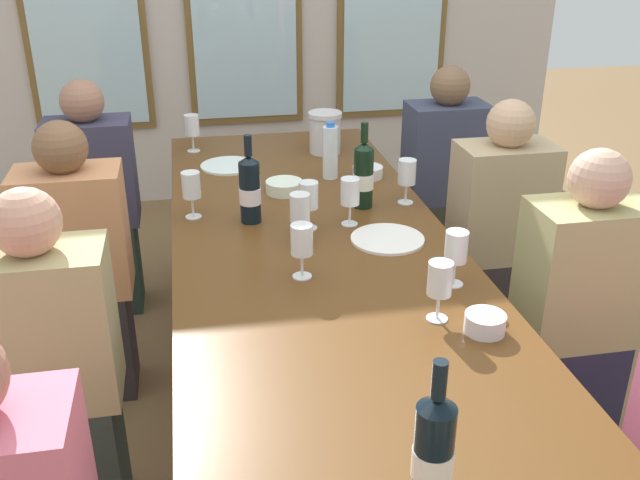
% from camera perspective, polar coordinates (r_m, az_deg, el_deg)
% --- Properties ---
extents(ground_plane, '(12.00, 12.00, 0.00)m').
position_cam_1_polar(ground_plane, '(2.82, -0.38, -13.91)').
color(ground_plane, brown).
extents(dining_table, '(0.96, 2.65, 0.74)m').
position_cam_1_polar(dining_table, '(2.45, -0.43, -1.49)').
color(dining_table, '#593516').
rests_on(dining_table, ground).
extents(white_plate_0, '(0.25, 0.25, 0.01)m').
position_cam_1_polar(white_plate_0, '(2.44, 5.42, 0.08)').
color(white_plate_0, white).
rests_on(white_plate_0, dining_table).
extents(white_plate_1, '(0.25, 0.25, 0.01)m').
position_cam_1_polar(white_plate_1, '(3.18, -7.33, 5.93)').
color(white_plate_1, white).
rests_on(white_plate_1, dining_table).
extents(metal_pitcher, '(0.16, 0.16, 0.19)m').
position_cam_1_polar(metal_pitcher, '(3.32, 0.41, 8.63)').
color(metal_pitcher, silver).
rests_on(metal_pitcher, dining_table).
extents(wine_bottle_0, '(0.08, 0.08, 0.33)m').
position_cam_1_polar(wine_bottle_0, '(2.68, 3.49, 5.23)').
color(wine_bottle_0, black).
rests_on(wine_bottle_0, dining_table).
extents(wine_bottle_1, '(0.08, 0.08, 0.32)m').
position_cam_1_polar(wine_bottle_1, '(2.55, -5.63, 4.08)').
color(wine_bottle_1, black).
rests_on(wine_bottle_1, dining_table).
extents(wine_bottle_2, '(0.08, 0.08, 0.32)m').
position_cam_1_polar(wine_bottle_2, '(1.37, 9.07, -16.41)').
color(wine_bottle_2, black).
rests_on(wine_bottle_2, dining_table).
extents(tasting_bowl_0, '(0.13, 0.13, 0.05)m').
position_cam_1_polar(tasting_bowl_0, '(3.02, 3.84, 5.47)').
color(tasting_bowl_0, white).
rests_on(tasting_bowl_0, dining_table).
extents(tasting_bowl_1, '(0.11, 0.11, 0.05)m').
position_cam_1_polar(tasting_bowl_1, '(1.96, 13.06, -6.49)').
color(tasting_bowl_1, white).
rests_on(tasting_bowl_1, dining_table).
extents(tasting_bowl_2, '(0.15, 0.15, 0.05)m').
position_cam_1_polar(tasting_bowl_2, '(2.85, -2.87, 4.28)').
color(tasting_bowl_2, white).
rests_on(tasting_bowl_2, dining_table).
extents(water_bottle, '(0.06, 0.06, 0.24)m').
position_cam_1_polar(water_bottle, '(2.98, 0.83, 7.07)').
color(water_bottle, white).
rests_on(water_bottle, dining_table).
extents(wine_glass_0, '(0.07, 0.07, 0.17)m').
position_cam_1_polar(wine_glass_0, '(2.37, -1.62, 2.51)').
color(wine_glass_0, white).
rests_on(wine_glass_0, dining_table).
extents(wine_glass_1, '(0.07, 0.07, 0.17)m').
position_cam_1_polar(wine_glass_1, '(2.51, 2.42, 3.81)').
color(wine_glass_1, white).
rests_on(wine_glass_1, dining_table).
extents(wine_glass_2, '(0.07, 0.07, 0.17)m').
position_cam_1_polar(wine_glass_2, '(2.48, -0.85, 3.51)').
color(wine_glass_2, white).
rests_on(wine_glass_2, dining_table).
extents(wine_glass_3, '(0.07, 0.07, 0.17)m').
position_cam_1_polar(wine_glass_3, '(2.13, 10.84, -0.75)').
color(wine_glass_3, white).
rests_on(wine_glass_3, dining_table).
extents(wine_glass_4, '(0.07, 0.07, 0.17)m').
position_cam_1_polar(wine_glass_4, '(2.14, -1.47, -0.08)').
color(wine_glass_4, white).
rests_on(wine_glass_4, dining_table).
extents(wine_glass_5, '(0.07, 0.07, 0.17)m').
position_cam_1_polar(wine_glass_5, '(1.94, 9.57, -3.31)').
color(wine_glass_5, white).
rests_on(wine_glass_5, dining_table).
extents(wine_glass_6, '(0.07, 0.07, 0.17)m').
position_cam_1_polar(wine_glass_6, '(3.38, -10.22, 8.91)').
color(wine_glass_6, white).
rests_on(wine_glass_6, dining_table).
extents(wine_glass_7, '(0.07, 0.07, 0.17)m').
position_cam_1_polar(wine_glass_7, '(2.73, 6.97, 5.25)').
color(wine_glass_7, white).
rests_on(wine_glass_7, dining_table).
extents(wine_glass_8, '(0.07, 0.07, 0.17)m').
position_cam_1_polar(wine_glass_8, '(2.62, -10.27, 4.19)').
color(wine_glass_8, white).
rests_on(wine_glass_8, dining_table).
extents(seated_person_2, '(0.38, 0.24, 1.11)m').
position_cam_1_polar(seated_person_2, '(3.45, -17.44, 2.61)').
color(seated_person_2, '#25362E').
rests_on(seated_person_2, ground).
extents(seated_person_3, '(0.38, 0.24, 1.11)m').
position_cam_1_polar(seated_person_3, '(3.62, 9.79, 4.48)').
color(seated_person_3, '#36382D').
rests_on(seated_person_3, ground).
extents(seated_person_4, '(0.38, 0.24, 1.11)m').
position_cam_1_polar(seated_person_4, '(2.26, -20.51, -10.13)').
color(seated_person_4, '#303A34').
rests_on(seated_person_4, ground).
extents(seated_person_5, '(0.38, 0.24, 1.11)m').
position_cam_1_polar(seated_person_5, '(2.55, 19.77, -5.75)').
color(seated_person_5, '#292741').
rests_on(seated_person_5, ground).
extents(seated_person_6, '(0.38, 0.24, 1.11)m').
position_cam_1_polar(seated_person_6, '(2.83, -18.65, -2.45)').
color(seated_person_6, '#31292D').
rests_on(seated_person_6, ground).
extents(seated_person_7, '(0.38, 0.24, 1.11)m').
position_cam_1_polar(seated_person_7, '(3.05, 14.03, 0.13)').
color(seated_person_7, '#352D2F').
rests_on(seated_person_7, ground).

